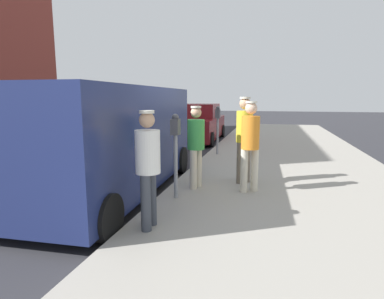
# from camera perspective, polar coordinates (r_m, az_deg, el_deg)

# --- Properties ---
(ground_plane) EXTENTS (80.00, 80.00, 0.00)m
(ground_plane) POSITION_cam_1_polar(r_m,az_deg,el_deg) (7.06, -11.70, -6.93)
(ground_plane) COLOR #2D2D33
(sidewalk_slab) EXTENTS (5.00, 32.00, 0.15)m
(sidewalk_slab) POSITION_cam_1_polar(r_m,az_deg,el_deg) (6.41, 18.14, -8.19)
(sidewalk_slab) COLOR #9E998E
(sidewalk_slab) RESTS_ON ground
(parking_meter_near) EXTENTS (0.14, 0.18, 1.52)m
(parking_meter_near) POSITION_cam_1_polar(r_m,az_deg,el_deg) (5.64, -2.96, 1.43)
(parking_meter_near) COLOR gray
(parking_meter_near) RESTS_ON sidewalk_slab
(parking_meter_far) EXTENTS (0.14, 0.18, 1.52)m
(parking_meter_far) POSITION_cam_1_polar(r_m,az_deg,el_deg) (10.14, 4.60, 4.93)
(parking_meter_far) COLOR gray
(parking_meter_far) RESTS_ON sidewalk_slab
(pedestrian_in_white) EXTENTS (0.34, 0.36, 1.63)m
(pedestrian_in_white) POSITION_cam_1_polar(r_m,az_deg,el_deg) (4.37, -7.87, -2.30)
(pedestrian_in_white) COLOR #383D47
(pedestrian_in_white) RESTS_ON sidewalk_slab
(pedestrian_in_green) EXTENTS (0.34, 0.35, 1.63)m
(pedestrian_in_green) POSITION_cam_1_polar(r_m,az_deg,el_deg) (6.31, 0.71, 1.37)
(pedestrian_in_green) COLOR beige
(pedestrian_in_green) RESTS_ON sidewalk_slab
(pedestrian_in_orange) EXTENTS (0.34, 0.34, 1.73)m
(pedestrian_in_orange) POSITION_cam_1_polar(r_m,az_deg,el_deg) (6.13, 10.34, 1.60)
(pedestrian_in_orange) COLOR beige
(pedestrian_in_orange) RESTS_ON sidewalk_slab
(pedestrian_in_yellow) EXTENTS (0.34, 0.34, 1.81)m
(pedestrian_in_yellow) POSITION_cam_1_polar(r_m,az_deg,el_deg) (6.77, 9.31, 2.79)
(pedestrian_in_yellow) COLOR #726656
(pedestrian_in_yellow) RESTS_ON sidewalk_slab
(parked_van) EXTENTS (2.25, 5.25, 2.15)m
(parked_van) POSITION_cam_1_polar(r_m,az_deg,el_deg) (6.57, -14.64, 2.03)
(parked_van) COLOR navy
(parked_van) RESTS_ON ground
(parked_sedan_ahead) EXTENTS (1.99, 4.42, 1.65)m
(parked_sedan_ahead) POSITION_cam_1_polar(r_m,az_deg,el_deg) (14.39, 1.08, 4.53)
(parked_sedan_ahead) COLOR maroon
(parked_sedan_ahead) RESTS_ON ground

